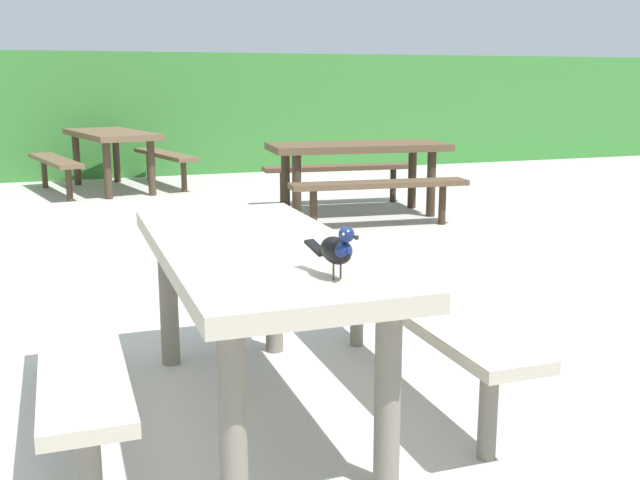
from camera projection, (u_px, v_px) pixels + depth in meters
The scene contains 6 objects.
ground_plane at pixel (186, 400), 3.29m from camera, with size 60.00×60.00×0.00m, color #B7B5AD.
hedge_wall at pixel (79, 114), 11.13m from camera, with size 28.00×1.71×1.76m, color #387A33.
picnic_table_foreground at pixel (257, 286), 3.04m from camera, with size 1.70×1.81×0.74m.
bird_grackle at pixel (338, 249), 2.42m from camera, with size 0.10×0.28×0.18m.
picnic_table_mid_left at pixel (358, 161), 7.67m from camera, with size 1.87×1.84×0.74m.
picnic_table_far_centre at pixel (111, 146), 9.43m from camera, with size 1.99×2.02×0.74m.
Camera 1 is at (-0.50, -3.08, 1.38)m, focal length 42.10 mm.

